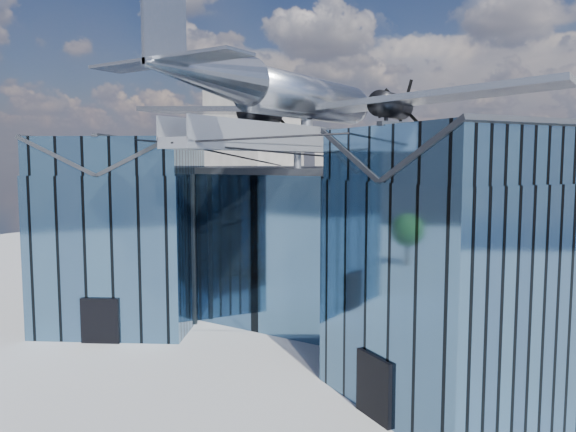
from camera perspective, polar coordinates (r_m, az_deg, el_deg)
The scene contains 4 objects.
ground_plane at distance 31.84m, azimuth -2.05°, elevation -13.31°, with size 120.00×120.00×0.00m, color gray.
museum at distance 35.33m, azimuth 3.44°, elevation -2.18°, with size 32.88×24.50×17.60m.
bg_towers at distance 76.65m, azimuth 21.58°, elevation 4.97°, with size 77.00×24.50×26.00m.
tree_side_w at distance 50.02m, azimuth -17.55°, elevation -2.71°, with size 3.59×3.59×4.89m.
Camera 1 is at (17.60, -24.44, 10.31)m, focal length 35.00 mm.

